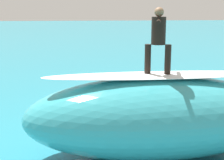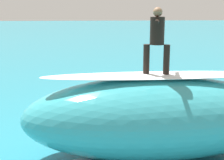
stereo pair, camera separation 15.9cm
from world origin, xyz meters
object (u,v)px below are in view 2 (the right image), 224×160
Objects in this scene: surfboard_paddling at (84,105)px; surfer_paddling at (81,101)px; surfboard_riding at (156,76)px; surfer_riding at (157,36)px.

surfer_paddling is (0.09, 0.10, 0.17)m from surfboard_paddling.
surfer_paddling is at bearing -52.15° from surfboard_riding.
surfboard_riding is at bearing 0.00° from surfer_riding.
surfboard_paddling is at bearing -53.70° from surfer_riding.
surfer_paddling is at bearing -52.15° from surfer_riding.
surfer_riding reaches higher than surfboard_paddling.
surfer_riding is (0.00, 0.00, 0.92)m from surfboard_riding.
surfboard_riding is 1.57× the size of surfer_paddling.
surfboard_paddling is at bearing -53.70° from surfboard_riding.
surfer_riding reaches higher than surfboard_riding.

